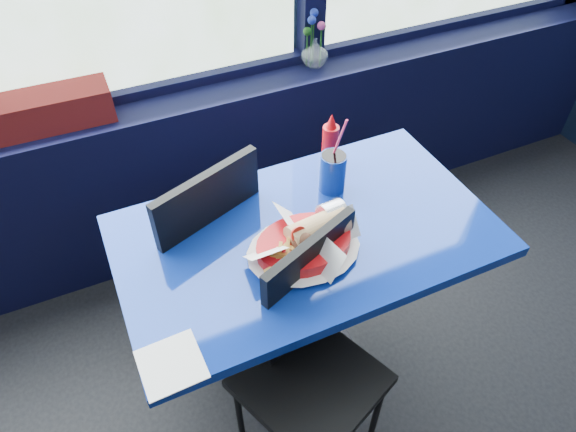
% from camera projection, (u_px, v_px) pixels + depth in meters
% --- Properties ---
extents(window_sill, '(5.00, 0.26, 0.80)m').
position_uv_depth(window_sill, '(163.00, 179.00, 2.36)').
color(window_sill, black).
rests_on(window_sill, ground).
extents(near_table, '(1.20, 0.70, 0.75)m').
position_uv_depth(near_table, '(305.00, 268.00, 1.77)').
color(near_table, black).
rests_on(near_table, ground).
extents(chair_near_front, '(0.51, 0.51, 0.87)m').
position_uv_depth(chair_near_front, '(309.00, 347.00, 1.62)').
color(chair_near_front, black).
rests_on(chair_near_front, ground).
extents(chair_near_back, '(0.55, 0.55, 0.94)m').
position_uv_depth(chair_near_back, '(218.00, 237.00, 1.91)').
color(chair_near_back, black).
rests_on(chair_near_back, ground).
extents(planter_box, '(0.66, 0.17, 0.13)m').
position_uv_depth(planter_box, '(21.00, 116.00, 1.90)').
color(planter_box, maroon).
rests_on(planter_box, window_sill).
extents(flower_vase, '(0.13, 0.13, 0.25)m').
position_uv_depth(flower_vase, '(315.00, 49.00, 2.25)').
color(flower_vase, silver).
rests_on(flower_vase, window_sill).
extents(food_basket, '(0.38, 0.38, 0.12)m').
position_uv_depth(food_basket, '(306.00, 242.00, 1.55)').
color(food_basket, red).
rests_on(food_basket, near_table).
extents(ketchup_bottle, '(0.06, 0.06, 0.22)m').
position_uv_depth(ketchup_bottle, '(330.00, 143.00, 1.81)').
color(ketchup_bottle, red).
rests_on(ketchup_bottle, near_table).
extents(soda_cup, '(0.09, 0.09, 0.30)m').
position_uv_depth(soda_cup, '(333.00, 171.00, 1.73)').
color(soda_cup, navy).
rests_on(soda_cup, near_table).
extents(napkin, '(0.16, 0.16, 0.00)m').
position_uv_depth(napkin, '(171.00, 364.00, 1.30)').
color(napkin, white).
rests_on(napkin, near_table).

